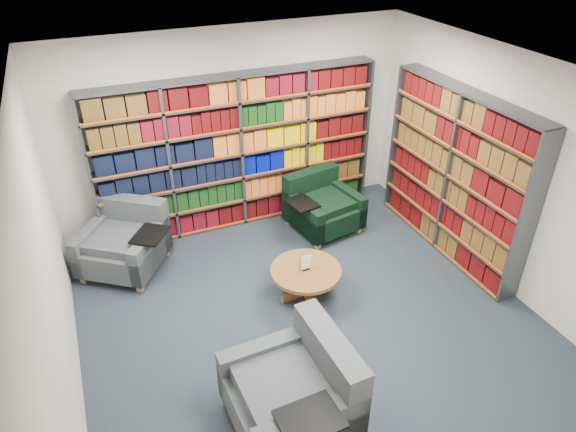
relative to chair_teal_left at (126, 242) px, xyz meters
name	(u,v)px	position (x,y,z in m)	size (l,w,h in m)	color
room_shell	(311,216)	(1.74, -1.87, 1.05)	(5.02, 5.02, 2.82)	black
bookshelf_back	(239,153)	(1.74, 0.47, 0.75)	(4.00, 0.28, 2.20)	#47494F
bookshelf_right	(454,175)	(4.09, -1.27, 0.75)	(0.28, 2.50, 2.20)	#47494F
chair_teal_left	(126,242)	(0.00, 0.00, 0.00)	(1.31, 1.31, 0.86)	#03193A
chair_green_right	(320,207)	(2.73, -0.15, -0.02)	(1.12, 1.03, 0.81)	black
chair_teal_front	(300,392)	(1.09, -3.07, 0.03)	(1.06, 1.22, 0.93)	#03193A
coffee_table	(306,275)	(1.88, -1.50, -0.03)	(0.85, 0.85, 0.60)	brown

